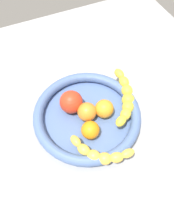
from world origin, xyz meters
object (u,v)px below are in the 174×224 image
banana_draped_right (100,154)px  tomato_red (71,102)px  orange_mid_left (87,111)px  fruit_bowl (87,116)px  orange_front (104,109)px  banana_draped_left (126,98)px  orange_mid_right (90,130)px

banana_draped_right → tomato_red: tomato_red is taller
orange_mid_left → tomato_red: tomato_red is taller
fruit_bowl → orange_mid_left: size_ratio=5.63×
orange_front → orange_mid_left: (5.32, -1.30, 0.04)cm
fruit_bowl → orange_front: 6.12cm
banana_draped_left → orange_mid_right: bearing=21.0°
banana_draped_left → tomato_red: size_ratio=2.85×
orange_mid_left → fruit_bowl: bearing=49.7°
banana_draped_right → orange_front: bearing=-121.1°
orange_mid_left → orange_front: bearing=166.2°
orange_mid_left → orange_mid_right: 6.59cm
fruit_bowl → orange_mid_right: orange_mid_right is taller
banana_draped_right → fruit_bowl: bearing=-99.5°
banana_draped_right → orange_mid_left: (-2.49, -14.25, 0.19)cm
fruit_bowl → orange_mid_left: 2.55cm
banana_draped_left → orange_front: 8.23cm
orange_front → orange_mid_left: bearing=-13.8°
orange_mid_right → banana_draped_left: bearing=-159.0°
orange_mid_right → orange_front: bearing=-144.8°
orange_front → orange_mid_right: orange_front is taller
orange_mid_right → tomato_red: size_ratio=0.75×
banana_draped_left → banana_draped_right: (16.00, 13.80, -0.27)cm
banana_draped_left → orange_mid_left: size_ratio=3.48×
orange_front → tomato_red: bearing=-35.5°
banana_draped_left → tomato_red: bearing=-17.6°
banana_draped_right → orange_front: orange_front is taller
banana_draped_left → fruit_bowl: bearing=-1.1°
banana_draped_right → orange_mid_left: 14.47cm
tomato_red → banana_draped_left: bearing=162.4°
banana_draped_left → orange_mid_right: (15.32, 5.88, -0.32)cm
orange_mid_right → tomato_red: (1.58, -11.25, 0.92)cm
banana_draped_right → orange_mid_right: 7.95cm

